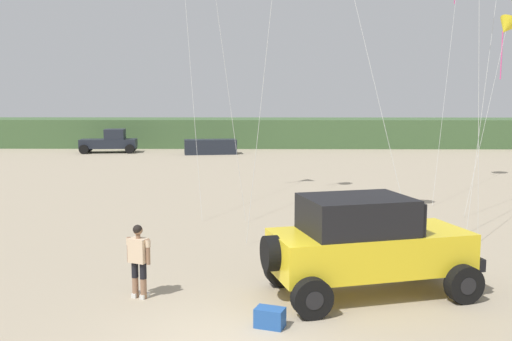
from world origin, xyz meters
The scene contains 8 objects.
ground_plane centered at (0.00, 0.00, 0.00)m, with size 220.00×220.00×0.00m, color tan.
dune_ridge centered at (5.91, 44.69, 1.30)m, with size 90.00×8.00×2.61m, color #426038.
jeep centered at (2.99, 2.57, 1.20)m, with size 5.02×3.43×2.26m.
person_watching centered at (-2.11, 2.25, 0.94)m, with size 0.58×0.42×1.67m.
cooler_box centered at (0.79, 0.67, 0.19)m, with size 0.56×0.36×0.38m, color #23519E.
distant_pickup centered at (-12.31, 37.06, 0.94)m, with size 4.80×2.90×1.98m.
distant_sedan centered at (-3.77, 35.92, 0.60)m, with size 4.20×1.70×1.20m, color #1E232D.
kite_pink_ribbon centered at (10.59, 13.91, 7.35)m, with size 3.07×3.50×7.83m.
Camera 1 is at (0.68, -9.78, 4.38)m, focal length 39.40 mm.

